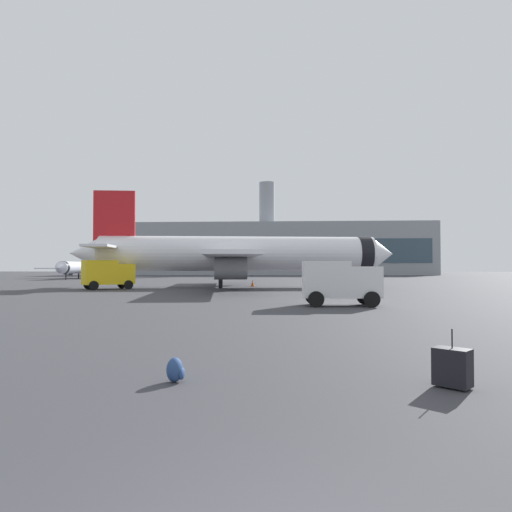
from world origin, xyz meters
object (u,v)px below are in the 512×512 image
(airplane_taxiing, at_px, (83,268))
(safety_cone_mid, at_px, (343,291))
(airplane_at_gate, at_px, (237,254))
(service_truck, at_px, (108,273))
(rolling_suitcase, at_px, (452,367))
(cargo_van, at_px, (340,281))
(safety_cone_near, at_px, (253,283))
(traveller_backpack, at_px, (175,370))

(airplane_taxiing, height_order, safety_cone_mid, airplane_taxiing)
(airplane_at_gate, xyz_separation_m, service_truck, (-12.45, -5.29, -2.05))
(rolling_suitcase, bearing_deg, airplane_at_gate, 101.32)
(airplane_taxiing, bearing_deg, rolling_suitcase, -61.50)
(service_truck, xyz_separation_m, safety_cone_mid, (22.21, -8.73, -1.26))
(service_truck, height_order, safety_cone_mid, service_truck)
(service_truck, bearing_deg, airplane_taxiing, 117.12)
(cargo_van, relative_size, rolling_suitcase, 4.04)
(safety_cone_near, bearing_deg, airplane_taxiing, 136.96)
(safety_cone_near, distance_m, rolling_suitcase, 43.73)
(airplane_at_gate, distance_m, rolling_suitcase, 42.09)
(airplane_at_gate, relative_size, safety_cone_mid, 51.45)
(safety_cone_near, relative_size, safety_cone_mid, 1.10)
(airplane_at_gate, xyz_separation_m, airplane_taxiing, (-32.57, 33.99, -1.58))
(traveller_backpack, bearing_deg, safety_cone_near, 91.78)
(airplane_at_gate, distance_m, safety_cone_near, 4.20)
(airplane_taxiing, xyz_separation_m, cargo_van, (40.93, -57.32, -0.63))
(airplane_at_gate, relative_size, safety_cone_near, 46.70)
(airplane_taxiing, bearing_deg, airplane_at_gate, -46.22)
(traveller_backpack, bearing_deg, safety_cone_mid, 75.84)
(airplane_at_gate, height_order, traveller_backpack, airplane_at_gate)
(airplane_taxiing, relative_size, traveller_backpack, 42.13)
(airplane_at_gate, bearing_deg, airplane_taxiing, 133.78)
(cargo_van, height_order, rolling_suitcase, cargo_van)
(service_truck, xyz_separation_m, traveller_backpack, (15.40, -35.73, -1.37))
(airplane_taxiing, distance_m, cargo_van, 70.44)
(service_truck, height_order, safety_cone_near, service_truck)
(service_truck, xyz_separation_m, rolling_suitcase, (20.68, -35.86, -1.22))
(service_truck, relative_size, rolling_suitcase, 4.71)
(airplane_at_gate, distance_m, cargo_van, 24.88)
(service_truck, relative_size, safety_cone_mid, 7.45)
(service_truck, distance_m, traveller_backpack, 38.93)
(service_truck, bearing_deg, cargo_van, -40.92)
(cargo_van, relative_size, safety_cone_near, 5.80)
(safety_cone_mid, xyz_separation_m, traveller_backpack, (-6.81, -27.01, -0.11))
(cargo_van, bearing_deg, rolling_suitcase, -90.42)
(airplane_at_gate, height_order, safety_cone_near, airplane_at_gate)
(service_truck, bearing_deg, safety_cone_mid, -21.45)
(airplane_taxiing, relative_size, service_truck, 3.91)
(cargo_van, xyz_separation_m, traveller_backpack, (-5.41, -17.69, -1.22))
(airplane_at_gate, xyz_separation_m, safety_cone_near, (1.61, 2.08, -3.28))
(airplane_at_gate, bearing_deg, safety_cone_mid, -55.14)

